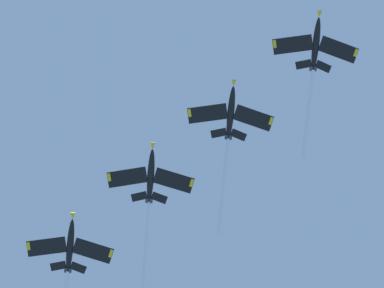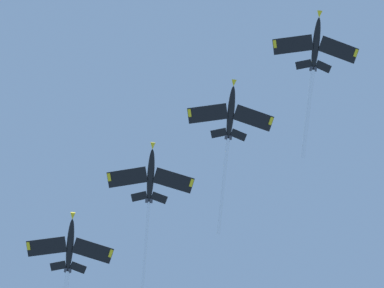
% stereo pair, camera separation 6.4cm
% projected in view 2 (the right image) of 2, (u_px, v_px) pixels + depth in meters
% --- Properties ---
extents(jet_lead, '(28.00, 22.42, 11.49)m').
position_uv_depth(jet_lead, '(313.00, 66.00, 178.98)').
color(jet_lead, black).
extents(jet_second, '(29.62, 23.18, 12.25)m').
position_uv_depth(jet_second, '(229.00, 131.00, 179.10)').
color(jet_second, black).
extents(jet_third, '(29.00, 22.01, 11.96)m').
position_uv_depth(jet_third, '(150.00, 189.00, 178.02)').
color(jet_third, black).
extents(jet_fourth, '(30.38, 23.64, 13.06)m').
position_uv_depth(jet_fourth, '(68.00, 272.00, 178.67)').
color(jet_fourth, black).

